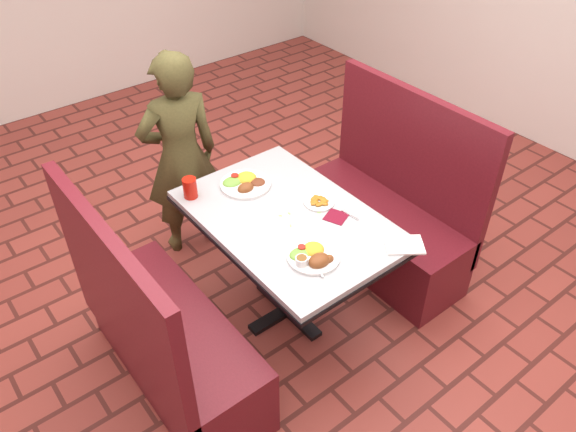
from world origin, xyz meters
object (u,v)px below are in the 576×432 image
object	(u,v)px
booth_bench_right	(384,219)
red_tumbler	(190,188)
dining_table	(288,230)
near_dinner_plate	(313,254)
booth_bench_left	(166,340)
diner_person	(181,157)
plantain_plate	(319,202)
far_dinner_plate	(245,181)

from	to	relation	value
booth_bench_right	red_tumbler	size ratio (longest dim) A/B	10.17
dining_table	near_dinner_plate	distance (m)	0.38
dining_table	booth_bench_left	world-z (taller)	booth_bench_left
diner_person	near_dinner_plate	xyz separation A→B (m)	(0.01, -1.28, 0.08)
booth_bench_right	red_tumbler	world-z (taller)	booth_bench_right
booth_bench_left	red_tumbler	distance (m)	0.83
diner_person	booth_bench_left	bearing A→B (deg)	63.84
dining_table	booth_bench_left	bearing A→B (deg)	180.00
booth_bench_left	plantain_plate	size ratio (longest dim) A/B	7.15
dining_table	far_dinner_plate	xyz separation A→B (m)	(-0.02, 0.38, 0.12)
booth_bench_right	far_dinner_plate	world-z (taller)	booth_bench_right
booth_bench_right	plantain_plate	distance (m)	0.73
booth_bench_left	near_dinner_plate	size ratio (longest dim) A/B	4.57
near_dinner_plate	far_dinner_plate	bearing A→B (deg)	82.48
diner_person	red_tumbler	bearing A→B (deg)	77.04
booth_bench_left	far_dinner_plate	bearing A→B (deg)	25.93
booth_bench_right	red_tumbler	bearing A→B (deg)	156.98
booth_bench_left	far_dinner_plate	distance (m)	0.98
booth_bench_right	near_dinner_plate	bearing A→B (deg)	-159.59
dining_table	far_dinner_plate	distance (m)	0.40
booth_bench_right	dining_table	bearing A→B (deg)	180.00
far_dinner_plate	red_tumbler	world-z (taller)	red_tumbler
booth_bench_left	near_dinner_plate	bearing A→B (deg)	-26.23
booth_bench_right	near_dinner_plate	distance (m)	1.07
diner_person	plantain_plate	xyz separation A→B (m)	(0.33, -0.96, 0.06)
booth_bench_left	near_dinner_plate	world-z (taller)	booth_bench_left
diner_person	booth_bench_right	bearing A→B (deg)	143.97
far_dinner_plate	diner_person	bearing A→B (deg)	101.04
booth_bench_left	diner_person	size ratio (longest dim) A/B	0.85
diner_person	far_dinner_plate	xyz separation A→B (m)	(0.11, -0.56, 0.07)
dining_table	booth_bench_right	xyz separation A→B (m)	(0.80, 0.00, -0.32)
dining_table	booth_bench_left	xyz separation A→B (m)	(-0.80, 0.00, -0.32)
dining_table	red_tumbler	world-z (taller)	red_tumbler
red_tumbler	dining_table	bearing A→B (deg)	-56.19
plantain_plate	red_tumbler	xyz separation A→B (m)	(-0.52, 0.49, 0.05)
far_dinner_plate	red_tumbler	size ratio (longest dim) A/B	2.47
near_dinner_plate	plantain_plate	world-z (taller)	near_dinner_plate
near_dinner_plate	diner_person	bearing A→B (deg)	90.64
far_dinner_plate	booth_bench_left	bearing A→B (deg)	-154.07
booth_bench_right	red_tumbler	distance (m)	1.30
dining_table	diner_person	bearing A→B (deg)	97.62
dining_table	diner_person	size ratio (longest dim) A/B	0.86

